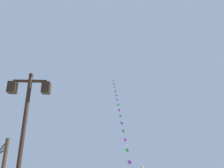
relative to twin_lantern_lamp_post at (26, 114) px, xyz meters
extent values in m
cylinder|color=black|center=(0.00, 0.00, -1.02)|extent=(0.14, 0.14, 4.70)
sphere|color=black|center=(0.00, 0.00, 1.41)|extent=(0.16, 0.16, 0.16)
cube|color=black|center=(0.00, 0.00, 1.18)|extent=(1.17, 0.08, 0.08)
cube|color=black|center=(-0.59, 0.00, 0.93)|extent=(0.28, 0.28, 0.40)
cube|color=beige|center=(-0.59, 0.00, 0.93)|extent=(0.19, 0.19, 0.30)
cube|color=black|center=(0.59, 0.00, 0.93)|extent=(0.28, 0.28, 0.40)
cube|color=beige|center=(0.59, 0.00, 0.93)|extent=(0.19, 0.19, 0.30)
cylinder|color=silver|center=(4.74, 12.24, -0.82)|extent=(0.06, 1.25, 1.04)
cylinder|color=silver|center=(4.70, 13.48, 0.20)|extent=(0.06, 1.25, 1.04)
cylinder|color=silver|center=(4.65, 14.71, 1.22)|extent=(0.06, 1.25, 1.04)
cylinder|color=silver|center=(4.61, 15.95, 2.25)|extent=(0.06, 1.25, 1.04)
cylinder|color=silver|center=(4.56, 17.19, 3.27)|extent=(0.06, 1.25, 1.04)
cylinder|color=silver|center=(4.52, 18.43, 4.29)|extent=(0.06, 1.25, 1.04)
cylinder|color=silver|center=(4.47, 19.67, 5.32)|extent=(0.06, 1.25, 1.04)
cylinder|color=silver|center=(4.43, 20.91, 6.34)|extent=(0.06, 1.25, 1.04)
cylinder|color=silver|center=(4.38, 22.15, 7.36)|extent=(0.06, 1.25, 1.04)
cylinder|color=silver|center=(4.34, 23.39, 8.38)|extent=(0.06, 1.25, 1.04)
cylinder|color=silver|center=(4.30, 24.63, 9.41)|extent=(0.06, 1.25, 1.04)
cylinder|color=silver|center=(4.25, 25.87, 10.43)|extent=(0.06, 1.25, 1.04)
cylinder|color=silver|center=(4.21, 27.11, 11.45)|extent=(0.06, 1.25, 1.04)
cube|color=purple|center=(4.76, 11.62, -1.33)|extent=(0.38, 0.03, 0.38)
cylinder|color=purple|center=(4.76, 11.62, -1.59)|extent=(0.02, 0.03, 0.21)
cube|color=green|center=(4.72, 12.86, -0.31)|extent=(0.38, 0.04, 0.38)
cylinder|color=green|center=(4.72, 12.86, -0.59)|extent=(0.02, 0.02, 0.27)
cube|color=purple|center=(4.67, 14.09, 0.71)|extent=(0.37, 0.08, 0.38)
cylinder|color=purple|center=(4.67, 14.09, 0.42)|extent=(0.02, 0.02, 0.29)
cube|color=green|center=(4.63, 15.33, 1.74)|extent=(0.38, 0.06, 0.38)
cylinder|color=green|center=(4.63, 15.33, 1.45)|extent=(0.02, 0.02, 0.27)
cube|color=purple|center=(4.58, 16.57, 2.76)|extent=(0.38, 0.03, 0.38)
cylinder|color=purple|center=(4.58, 16.57, 2.52)|extent=(0.02, 0.02, 0.19)
cube|color=green|center=(4.54, 17.81, 3.78)|extent=(0.38, 0.03, 0.38)
cylinder|color=green|center=(4.54, 17.81, 3.52)|extent=(0.02, 0.05, 0.23)
cube|color=purple|center=(4.50, 19.05, 4.80)|extent=(0.38, 0.05, 0.38)
cylinder|color=purple|center=(4.50, 19.05, 4.56)|extent=(0.02, 0.04, 0.19)
cube|color=green|center=(4.45, 20.29, 5.83)|extent=(0.38, 0.03, 0.38)
cylinder|color=green|center=(4.45, 20.29, 5.53)|extent=(0.02, 0.03, 0.29)
cube|color=purple|center=(4.41, 21.53, 6.85)|extent=(0.38, 0.06, 0.38)
cylinder|color=purple|center=(4.41, 21.53, 6.61)|extent=(0.02, 0.04, 0.18)
cube|color=green|center=(4.36, 22.77, 7.87)|extent=(0.38, 0.03, 0.38)
cylinder|color=green|center=(4.36, 22.77, 7.59)|extent=(0.02, 0.02, 0.27)
cube|color=purple|center=(4.32, 24.01, 8.90)|extent=(0.38, 0.04, 0.38)
cylinder|color=purple|center=(4.32, 24.01, 8.61)|extent=(0.02, 0.03, 0.28)
cube|color=green|center=(4.27, 25.25, 9.92)|extent=(0.38, 0.05, 0.38)
cylinder|color=green|center=(4.27, 25.25, 9.67)|extent=(0.02, 0.02, 0.19)
cube|color=purple|center=(4.23, 26.49, 10.94)|extent=(0.38, 0.06, 0.38)
cylinder|color=purple|center=(4.23, 26.49, 10.65)|extent=(0.02, 0.05, 0.28)
cube|color=green|center=(4.18, 27.73, 11.96)|extent=(0.38, 0.03, 0.38)
cylinder|color=green|center=(4.18, 27.73, 11.70)|extent=(0.02, 0.04, 0.24)
sphere|color=tan|center=(5.15, 7.82, -1.77)|extent=(0.22, 0.22, 0.22)
cylinder|color=#423323|center=(-4.93, 10.78, -1.47)|extent=(0.29, 0.29, 3.81)
cylinder|color=#423323|center=(-5.30, 10.89, -0.20)|extent=(0.83, 0.33, 0.96)
cylinder|color=#423323|center=(-5.32, 10.95, -0.48)|extent=(0.86, 0.43, 0.98)
cylinder|color=#423323|center=(-5.26, 10.60, -0.70)|extent=(0.74, 0.47, 0.59)
camera|label=1|loc=(2.63, -7.44, -1.65)|focal=35.63mm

